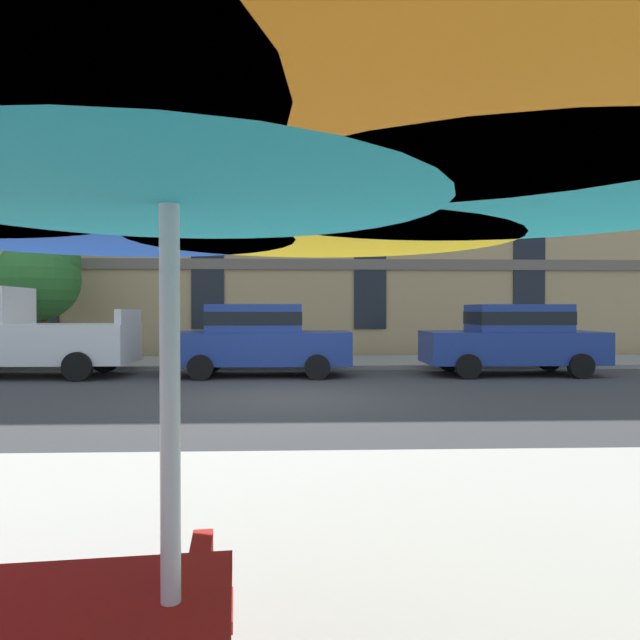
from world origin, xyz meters
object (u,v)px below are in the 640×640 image
pickup_white (17,335)px  street_tree_left (41,277)px  sedan_blue (259,338)px  patio_umbrella (169,121)px  sedan_blue_midblock (513,337)px

pickup_white → street_tree_left: 3.89m
sedan_blue → street_tree_left: (-6.81, 3.42, 1.70)m
patio_umbrella → pickup_white: bearing=117.1°
pickup_white → sedan_blue_midblock: bearing=-0.0°
sedan_blue_midblock → sedan_blue: bearing=180.0°
sedan_blue_midblock → street_tree_left: (-13.23, 3.42, 1.70)m
sedan_blue → sedan_blue_midblock: bearing=0.0°
sedan_blue → street_tree_left: bearing=153.3°
sedan_blue → patio_umbrella: bearing=-87.4°
street_tree_left → patio_umbrella: street_tree_left is taller
sedan_blue_midblock → patio_umbrella: (-5.85, -12.70, 1.24)m
street_tree_left → patio_umbrella: bearing=-65.4°
sedan_blue_midblock → street_tree_left: bearing=165.5°
patio_umbrella → street_tree_left: bearing=114.6°
pickup_white → street_tree_left: (-0.89, 3.42, 1.63)m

